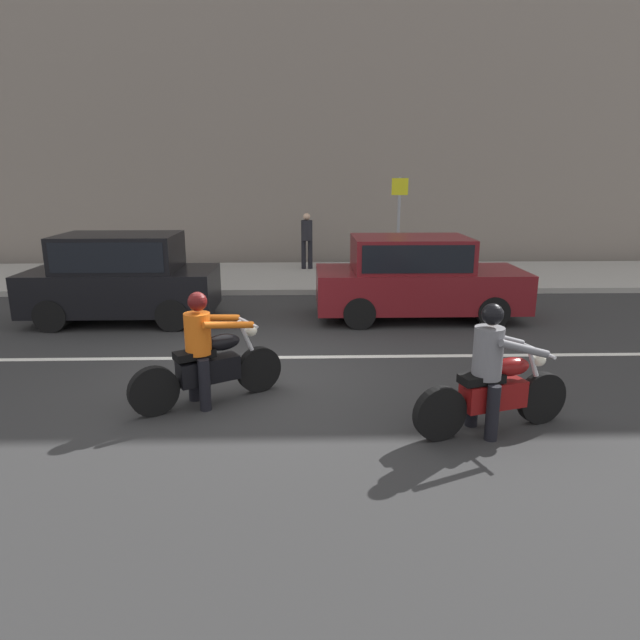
{
  "coord_description": "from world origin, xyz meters",
  "views": [
    {
      "loc": [
        0.82,
        -8.0,
        3.0
      ],
      "look_at": [
        1.03,
        -0.58,
        1.04
      ],
      "focal_mm": 31.42,
      "sensor_mm": 36.0,
      "label": 1
    }
  ],
  "objects": [
    {
      "name": "motorcycle_with_rider_gray",
      "position": [
        3.02,
        -1.91,
        0.64
      ],
      "size": [
        2.01,
        0.86,
        1.57
      ],
      "color": "black",
      "rests_on": "ground_plane"
    },
    {
      "name": "building_facade",
      "position": [
        0.0,
        11.4,
        7.45
      ],
      "size": [
        40.0,
        1.4,
        14.89
      ],
      "primitive_type": "cube",
      "color": "slate",
      "rests_on": "ground_plane"
    },
    {
      "name": "motorcycle_with_rider_orange_stripe",
      "position": [
        -0.48,
        -0.96,
        0.63
      ],
      "size": [
        1.88,
        1.21,
        1.53
      ],
      "color": "black",
      "rests_on": "ground_plane"
    },
    {
      "name": "parked_hatchback_black",
      "position": [
        -2.92,
        3.37,
        0.93
      ],
      "size": [
        3.77,
        1.76,
        1.8
      ],
      "color": "black",
      "rests_on": "ground_plane"
    },
    {
      "name": "street_sign_post",
      "position": [
        3.38,
        7.27,
        1.79
      ],
      "size": [
        0.44,
        0.08,
        2.74
      ],
      "color": "gray",
      "rests_on": "sidewalk_slab"
    },
    {
      "name": "parked_sedan_maroon",
      "position": [
        3.14,
        3.44,
        0.88
      ],
      "size": [
        4.29,
        1.82,
        1.72
      ],
      "color": "maroon",
      "rests_on": "ground_plane"
    },
    {
      "name": "pedestrian_bystander",
      "position": [
        0.9,
        8.96,
        1.12
      ],
      "size": [
        0.34,
        0.34,
        1.68
      ],
      "color": "black",
      "rests_on": "sidewalk_slab"
    },
    {
      "name": "ground_plane",
      "position": [
        0.0,
        0.0,
        0.0
      ],
      "size": [
        80.0,
        80.0,
        0.0
      ],
      "primitive_type": "plane",
      "color": "#2B2B2B"
    },
    {
      "name": "sidewalk_slab",
      "position": [
        0.0,
        8.0,
        0.07
      ],
      "size": [
        40.0,
        4.4,
        0.14
      ],
      "primitive_type": "cube",
      "color": "#99968E",
      "rests_on": "ground_plane"
    },
    {
      "name": "lane_marking_stripe",
      "position": [
        -0.01,
        0.9,
        0.0
      ],
      "size": [
        18.0,
        0.14,
        0.01
      ],
      "primitive_type": "cube",
      "color": "silver",
      "rests_on": "ground_plane"
    }
  ]
}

